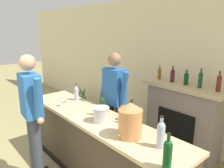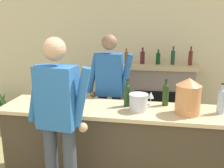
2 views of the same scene
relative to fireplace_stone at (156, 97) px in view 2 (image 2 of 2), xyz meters
name	(u,v)px [view 2 (image 2 of 2)]	position (x,y,z in m)	size (l,w,h in m)	color
wall_back_panel	(133,54)	(-0.45, 0.26, 0.74)	(12.00, 0.07, 2.75)	beige
bar_counter	(123,146)	(-0.39, -1.61, -0.14)	(2.91, 0.64, 0.97)	#423627
fireplace_stone	(156,97)	(0.00, 0.00, 0.00)	(1.42, 0.52, 1.55)	gray
person_customer	(59,124)	(-0.91, -2.28, 0.39)	(0.66, 0.33, 1.84)	#383E49
person_bartender	(110,92)	(-0.65, -1.03, 0.36)	(0.66, 0.31, 1.79)	#2B2D2B
copper_dispenser	(188,96)	(0.33, -1.65, 0.54)	(0.28, 0.31, 0.40)	#C8824C
ice_bucket_steel	(139,102)	(-0.21, -1.65, 0.44)	(0.22, 0.22, 0.20)	silver
wine_bottle_chardonnay_pale	(166,94)	(0.10, -1.40, 0.49)	(0.07, 0.07, 0.32)	#203B17
wine_bottle_merlot_tall	(221,100)	(0.69, -1.58, 0.49)	(0.08, 0.08, 0.34)	#9DAFC1
wine_bottle_burgundy_dark	(64,90)	(-1.18, -1.41, 0.47)	(0.08, 0.08, 0.28)	#AFB1BD
wine_bottle_port_short	(127,94)	(-0.35, -1.51, 0.49)	(0.08, 0.08, 0.33)	#1C391A
wine_glass_front_right	(59,95)	(-1.17, -1.60, 0.46)	(0.08, 0.08, 0.17)	silver
wine_glass_mid_counter	(62,100)	(-1.08, -1.75, 0.45)	(0.07, 0.07, 0.16)	silver
wine_glass_by_dispenser	(151,96)	(-0.07, -1.40, 0.45)	(0.08, 0.08, 0.16)	silver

